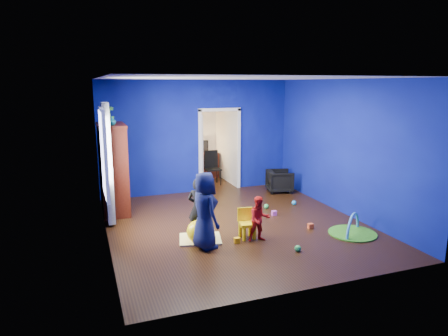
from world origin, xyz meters
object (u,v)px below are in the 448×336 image
object	(u,v)px
vase	(112,121)
hopper_ball	(198,232)
armchair	(280,181)
kid_chair	(247,225)
tv_armoire	(113,169)
folding_chair	(213,169)
toddler_red	(259,219)
play_mat	(352,233)
crt_tv	(115,167)
child_navy	(205,211)
study_desk	(203,165)
child_black	(198,208)

from	to	relation	value
vase	hopper_ball	xyz separation A→B (m)	(1.24, -2.02, -1.85)
armchair	kid_chair	world-z (taller)	armchair
vase	tv_armoire	xyz separation A→B (m)	(0.00, 0.30, -1.07)
tv_armoire	folding_chair	distance (m)	3.28
kid_chair	folding_chair	size ratio (longest dim) A/B	0.54
armchair	toddler_red	bearing A→B (deg)	159.74
play_mat	crt_tv	bearing A→B (deg)	144.48
crt_tv	kid_chair	xyz separation A→B (m)	(2.11, -2.42, -0.77)
vase	crt_tv	size ratio (longest dim) A/B	0.27
child_navy	study_desk	xyz separation A→B (m)	(1.53, 5.13, -0.30)
crt_tv	toddler_red	bearing A→B (deg)	-49.15
armchair	hopper_ball	distance (m)	3.95
child_navy	play_mat	distance (m)	2.93
armchair	toddler_red	distance (m)	3.47
child_navy	kid_chair	bearing A→B (deg)	-91.28
toddler_red	kid_chair	xyz separation A→B (m)	(-0.15, 0.20, -0.17)
tv_armoire	hopper_ball	distance (m)	2.74
child_black	vase	bearing A→B (deg)	-13.13
child_navy	folding_chair	world-z (taller)	child_navy
toddler_red	play_mat	xyz separation A→B (m)	(1.82, -0.30, -0.40)
vase	kid_chair	world-z (taller)	vase
tv_armoire	play_mat	bearing A→B (deg)	-35.26
kid_chair	play_mat	distance (m)	2.04
child_navy	crt_tv	distance (m)	2.88
toddler_red	hopper_ball	size ratio (longest dim) A/B	2.00
vase	hopper_ball	bearing A→B (deg)	-58.48
crt_tv	study_desk	size ratio (longest dim) A/B	0.80
vase	tv_armoire	size ratio (longest dim) A/B	0.10
play_mat	study_desk	size ratio (longest dim) A/B	1.02
tv_armoire	study_desk	distance (m)	3.86
vase	tv_armoire	bearing A→B (deg)	90.00
vase	crt_tv	xyz separation A→B (m)	(0.04, 0.30, -1.03)
armchair	toddler_red	size ratio (longest dim) A/B	0.77
hopper_ball	study_desk	bearing A→B (deg)	72.08
vase	tv_armoire	world-z (taller)	vase
child_black	crt_tv	xyz separation A→B (m)	(-1.27, 2.11, 0.45)
armchair	crt_tv	world-z (taller)	crt_tv
toddler_red	folding_chair	xyz separation A→B (m)	(0.52, 4.22, 0.04)
armchair	hopper_ball	bearing A→B (deg)	144.38
hopper_ball	kid_chair	xyz separation A→B (m)	(0.91, -0.09, 0.04)
toddler_red	vase	bearing A→B (deg)	140.45
play_mat	toddler_red	bearing A→B (deg)	170.77
child_navy	vase	world-z (taller)	vase
child_black	tv_armoire	bearing A→B (deg)	-17.20
armchair	toddler_red	world-z (taller)	toddler_red
vase	study_desk	xyz separation A→B (m)	(2.82, 2.86, -1.68)
play_mat	tv_armoire	bearing A→B (deg)	144.74
play_mat	kid_chair	bearing A→B (deg)	165.87
hopper_ball	kid_chair	world-z (taller)	kid_chair
child_black	crt_tv	bearing A→B (deg)	-17.99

